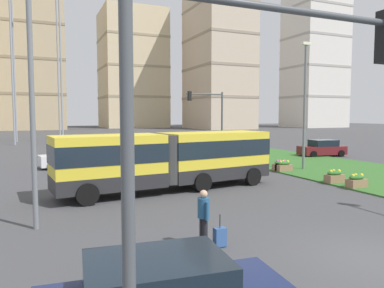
% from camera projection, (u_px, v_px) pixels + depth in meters
% --- Properties ---
extents(ground_plane, '(260.00, 260.00, 0.00)m').
position_uv_depth(ground_plane, '(371.00, 258.00, 10.18)').
color(ground_plane, '#424244').
extents(grass_median, '(10.00, 70.00, 0.08)m').
position_uv_depth(grass_median, '(373.00, 175.00, 23.99)').
color(grass_median, '#336628').
rests_on(grass_median, ground_plane).
extents(articulated_bus, '(12.02, 3.98, 3.00)m').
position_uv_depth(articulated_bus, '(169.00, 159.00, 19.28)').
color(articulated_bus, yellow).
rests_on(articulated_bus, ground).
extents(car_white_van, '(4.60, 2.49, 1.58)m').
position_uv_depth(car_white_van, '(70.00, 157.00, 27.80)').
color(car_white_van, silver).
rests_on(car_white_van, ground).
extents(car_maroon_sedan, '(4.60, 2.49, 1.58)m').
position_uv_depth(car_maroon_sedan, '(322.00, 148.00, 35.16)').
color(car_maroon_sedan, maroon).
rests_on(car_maroon_sedan, ground).
extents(pedestrian_crossing, '(0.36, 0.58, 1.74)m').
position_uv_depth(pedestrian_crossing, '(204.00, 214.00, 11.00)').
color(pedestrian_crossing, black).
rests_on(pedestrian_crossing, ground).
extents(rolling_suitcase, '(0.36, 0.25, 0.97)m').
position_uv_depth(rolling_suitcase, '(220.00, 237.00, 11.05)').
color(rolling_suitcase, '#335693').
rests_on(rolling_suitcase, ground).
extents(flower_planter_2, '(1.10, 0.56, 0.74)m').
position_uv_depth(flower_planter_2, '(357.00, 181.00, 19.77)').
color(flower_planter_2, '#937051').
rests_on(flower_planter_2, grass_median).
extents(flower_planter_3, '(1.10, 0.56, 0.74)m').
position_uv_depth(flower_planter_3, '(334.00, 176.00, 21.22)').
color(flower_planter_3, '#937051').
rests_on(flower_planter_3, grass_median).
extents(flower_planter_4, '(1.10, 0.56, 0.74)m').
position_uv_depth(flower_planter_4, '(284.00, 166.00, 25.50)').
color(flower_planter_4, '#937051').
rests_on(flower_planter_4, grass_median).
extents(flower_planter_5, '(1.10, 0.56, 0.74)m').
position_uv_depth(flower_planter_5, '(281.00, 165.00, 25.83)').
color(flower_planter_5, '#937051').
rests_on(flower_planter_5, grass_median).
extents(traffic_light_near_left, '(4.50, 0.28, 5.58)m').
position_uv_depth(traffic_light_near_left, '(245.00, 120.00, 4.78)').
color(traffic_light_near_left, '#474C51').
rests_on(traffic_light_near_left, ground).
extents(traffic_light_far_right, '(3.53, 0.28, 5.97)m').
position_uv_depth(traffic_light_far_right, '(211.00, 113.00, 32.31)').
color(traffic_light_far_right, '#474C51').
rests_on(traffic_light_far_right, ground).
extents(streetlight_left, '(0.70, 0.28, 10.15)m').
position_uv_depth(streetlight_left, '(31.00, 69.00, 12.38)').
color(streetlight_left, slate).
rests_on(streetlight_left, ground).
extents(streetlight_median, '(0.70, 0.28, 9.06)m').
position_uv_depth(streetlight_median, '(305.00, 101.00, 26.12)').
color(streetlight_median, slate).
rests_on(streetlight_median, ground).
extents(apartment_tower_westcentre, '(17.65, 17.16, 53.34)m').
position_uv_depth(apartment_tower_westcentre, '(28.00, 29.00, 98.15)').
color(apartment_tower_westcentre, tan).
rests_on(apartment_tower_westcentre, ground).
extents(apartment_tower_centre, '(18.91, 18.53, 35.94)m').
position_uv_depth(apartment_tower_centre, '(132.00, 70.00, 115.49)').
color(apartment_tower_centre, beige).
rests_on(apartment_tower_centre, ground).
extents(apartment_tower_eastcentre, '(14.52, 20.14, 41.83)m').
position_uv_depth(apartment_tower_eastcentre, '(219.00, 55.00, 104.26)').
color(apartment_tower_eastcentre, '#C6B299').
rests_on(apartment_tower_eastcentre, ground).
extents(apartment_tower_east, '(16.60, 14.27, 54.96)m').
position_uv_depth(apartment_tower_east, '(315.00, 40.00, 115.51)').
color(apartment_tower_east, silver).
rests_on(apartment_tower_east, ground).
extents(transmission_pylon, '(9.00, 6.24, 32.19)m').
position_uv_depth(transmission_pylon, '(35.00, 17.00, 50.89)').
color(transmission_pylon, gray).
rests_on(transmission_pylon, ground).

